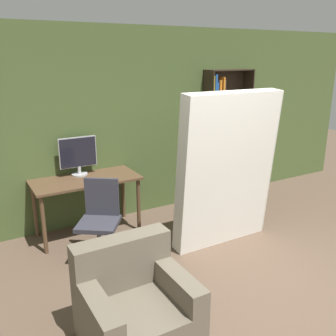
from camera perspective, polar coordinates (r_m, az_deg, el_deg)
The scene contains 8 objects.
ground_plane at distance 4.00m, azimuth 17.37°, elevation -19.26°, with size 16.00×16.00×0.00m, color brown.
wall_back at distance 5.55m, azimuth -2.60°, elevation 6.90°, with size 8.00×0.06×2.70m.
desk at distance 4.98m, azimuth -12.37°, elevation -2.69°, with size 1.37×0.64×0.77m.
monitor at distance 5.05m, azimuth -13.53°, elevation 2.01°, with size 0.50×0.21×0.51m.
office_chair at distance 4.41m, azimuth -10.31°, elevation -9.10°, with size 0.61×0.61×0.96m.
bookshelf at distance 6.12m, azimuth 7.95°, elevation 5.11°, with size 0.80×0.27×2.09m.
mattress_near at distance 4.60m, azimuth 8.97°, elevation -0.39°, with size 1.32×0.37×1.92m.
armchair at distance 3.28m, azimuth -5.08°, elevation -20.47°, with size 0.85×0.80×0.85m.
Camera 1 is at (-2.51, -2.10, 2.31)m, focal length 40.00 mm.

